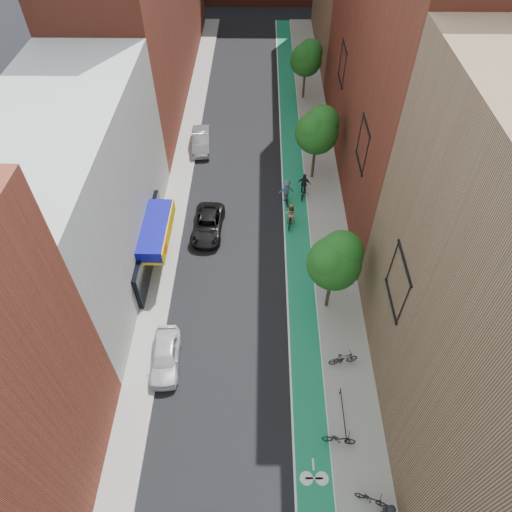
{
  "coord_description": "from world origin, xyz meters",
  "views": [
    {
      "loc": [
        1.09,
        -8.44,
        25.14
      ],
      "look_at": [
        0.81,
        13.18,
        1.5
      ],
      "focal_mm": 32.0,
      "sensor_mm": 36.0,
      "label": 1
    }
  ],
  "objects_px": {
    "parked_car_silver": "(201,141)",
    "cyclist_lane_mid": "(304,188)",
    "parked_car_black": "(208,225)",
    "parked_car_white": "(165,356)",
    "cyclist_lane_near": "(290,216)",
    "cyclist_lane_far": "(286,193)"
  },
  "relations": [
    {
      "from": "parked_car_black",
      "to": "cyclist_lane_mid",
      "type": "xyz_separation_m",
      "value": [
        7.7,
        4.36,
        0.18
      ]
    },
    {
      "from": "parked_car_black",
      "to": "parked_car_silver",
      "type": "xyz_separation_m",
      "value": [
        -1.6,
        11.38,
        0.08
      ]
    },
    {
      "from": "parked_car_white",
      "to": "parked_car_silver",
      "type": "xyz_separation_m",
      "value": [
        0.0,
        22.95,
        0.05
      ]
    },
    {
      "from": "parked_car_silver",
      "to": "cyclist_lane_mid",
      "type": "relative_size",
      "value": 2.08
    },
    {
      "from": "parked_car_silver",
      "to": "cyclist_lane_far",
      "type": "relative_size",
      "value": 2.05
    },
    {
      "from": "parked_car_black",
      "to": "parked_car_white",
      "type": "bearing_deg",
      "value": -95.38
    },
    {
      "from": "parked_car_silver",
      "to": "cyclist_lane_near",
      "type": "height_order",
      "value": "cyclist_lane_near"
    },
    {
      "from": "cyclist_lane_mid",
      "to": "cyclist_lane_far",
      "type": "distance_m",
      "value": 1.72
    },
    {
      "from": "parked_car_black",
      "to": "parked_car_silver",
      "type": "relative_size",
      "value": 1.06
    },
    {
      "from": "parked_car_white",
      "to": "parked_car_silver",
      "type": "relative_size",
      "value": 0.91
    },
    {
      "from": "parked_car_white",
      "to": "parked_car_black",
      "type": "height_order",
      "value": "parked_car_white"
    },
    {
      "from": "cyclist_lane_far",
      "to": "parked_car_white",
      "type": "bearing_deg",
      "value": 51.9
    },
    {
      "from": "parked_car_white",
      "to": "cyclist_lane_mid",
      "type": "bearing_deg",
      "value": 56.16
    },
    {
      "from": "parked_car_white",
      "to": "parked_car_black",
      "type": "xyz_separation_m",
      "value": [
        1.6,
        11.57,
        -0.03
      ]
    },
    {
      "from": "parked_car_white",
      "to": "cyclist_lane_far",
      "type": "relative_size",
      "value": 1.86
    },
    {
      "from": "parked_car_black",
      "to": "cyclist_lane_far",
      "type": "relative_size",
      "value": 2.18
    },
    {
      "from": "parked_car_white",
      "to": "cyclist_lane_mid",
      "type": "xyz_separation_m",
      "value": [
        9.3,
        15.94,
        0.15
      ]
    },
    {
      "from": "parked_car_white",
      "to": "cyclist_lane_mid",
      "type": "distance_m",
      "value": 18.45
    },
    {
      "from": "parked_car_black",
      "to": "cyclist_lane_far",
      "type": "xyz_separation_m",
      "value": [
        6.2,
        3.53,
        0.35
      ]
    },
    {
      "from": "cyclist_lane_mid",
      "to": "parked_car_white",
      "type": "bearing_deg",
      "value": 73.58
    },
    {
      "from": "parked_car_silver",
      "to": "cyclist_lane_mid",
      "type": "xyz_separation_m",
      "value": [
        9.3,
        -7.02,
        0.1
      ]
    },
    {
      "from": "parked_car_white",
      "to": "cyclist_lane_near",
      "type": "bearing_deg",
      "value": 53.3
    }
  ]
}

